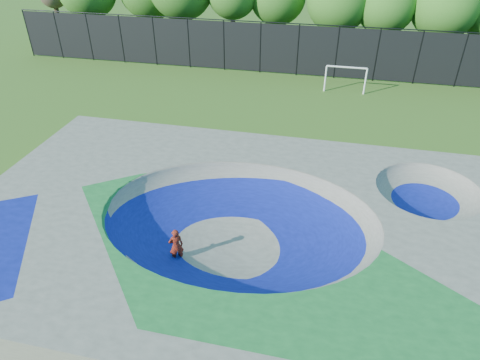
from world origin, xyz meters
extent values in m
plane|color=#315618|center=(0.00, 0.00, 0.00)|extent=(120.00, 120.00, 0.00)
cube|color=gray|center=(0.00, 0.00, 0.75)|extent=(22.00, 14.00, 1.50)
imported|color=red|center=(-2.10, -1.52, 0.77)|extent=(0.67, 0.61, 1.54)
cube|color=black|center=(-2.10, -1.52, 0.03)|extent=(0.77, 0.61, 0.05)
cylinder|color=white|center=(2.42, 17.93, 0.94)|extent=(0.12, 0.12, 1.89)
cylinder|color=white|center=(5.26, 17.93, 0.94)|extent=(0.12, 0.12, 1.89)
cylinder|color=white|center=(3.84, 17.93, 1.89)|extent=(2.83, 0.12, 0.12)
cylinder|color=black|center=(-24.00, 21.00, 2.00)|extent=(0.09, 0.09, 4.00)
cylinder|color=black|center=(-21.00, 21.00, 2.00)|extent=(0.09, 0.09, 4.00)
cylinder|color=black|center=(-18.00, 21.00, 2.00)|extent=(0.09, 0.09, 4.00)
cylinder|color=black|center=(-15.00, 21.00, 2.00)|extent=(0.09, 0.09, 4.00)
cylinder|color=black|center=(-12.00, 21.00, 2.00)|extent=(0.09, 0.09, 4.00)
cylinder|color=black|center=(-9.00, 21.00, 2.00)|extent=(0.09, 0.09, 4.00)
cylinder|color=black|center=(-6.00, 21.00, 2.00)|extent=(0.09, 0.09, 4.00)
cylinder|color=black|center=(-3.00, 21.00, 2.00)|extent=(0.09, 0.09, 4.00)
cylinder|color=black|center=(0.00, 21.00, 2.00)|extent=(0.09, 0.09, 4.00)
cylinder|color=black|center=(3.00, 21.00, 2.00)|extent=(0.09, 0.09, 4.00)
cylinder|color=black|center=(6.00, 21.00, 2.00)|extent=(0.09, 0.09, 4.00)
cylinder|color=black|center=(9.00, 21.00, 2.00)|extent=(0.09, 0.09, 4.00)
cylinder|color=black|center=(12.00, 21.00, 2.00)|extent=(0.09, 0.09, 4.00)
cube|color=black|center=(0.00, 21.00, 2.00)|extent=(48.00, 0.03, 3.80)
cylinder|color=black|center=(0.00, 21.00, 4.00)|extent=(48.00, 0.08, 0.08)
cylinder|color=#4F3B27|center=(-23.56, 25.21, 1.76)|extent=(0.44, 0.44, 3.53)
cylinder|color=#4F3B27|center=(-20.18, 25.62, 1.56)|extent=(0.44, 0.44, 3.11)
cylinder|color=#4F3B27|center=(-14.68, 27.13, 1.49)|extent=(0.44, 0.44, 2.99)
cylinder|color=#4F3B27|center=(-11.05, 25.71, 1.72)|extent=(0.44, 0.44, 3.43)
cylinder|color=#4F3B27|center=(-6.41, 25.84, 1.77)|extent=(0.44, 0.44, 3.54)
cylinder|color=#4F3B27|center=(-2.60, 26.94, 1.53)|extent=(0.44, 0.44, 3.06)
cylinder|color=#4F3B27|center=(2.69, 25.65, 1.52)|extent=(0.44, 0.44, 3.05)
cylinder|color=#4F3B27|center=(6.49, 25.52, 1.51)|extent=(0.44, 0.44, 3.02)
sphere|color=#2D6B1C|center=(6.49, 25.52, 4.81)|extent=(4.77, 4.77, 4.77)
cylinder|color=#4F3B27|center=(10.96, 25.45, 1.49)|extent=(0.44, 0.44, 2.97)
sphere|color=#2D6B1C|center=(10.96, 25.45, 4.96)|extent=(5.29, 5.29, 5.29)
camera|label=1|loc=(2.94, -12.93, 11.65)|focal=32.00mm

